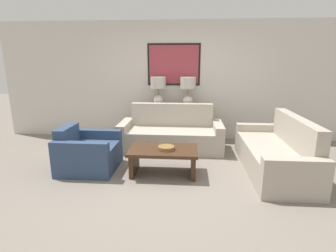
{
  "coord_description": "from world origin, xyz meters",
  "views": [
    {
      "loc": [
        0.35,
        -3.75,
        1.79
      ],
      "look_at": [
        -0.01,
        0.78,
        0.65
      ],
      "focal_mm": 28.0,
      "sensor_mm": 36.0,
      "label": 1
    }
  ],
  "objects_px": {
    "table_lamp_left": "(158,88)",
    "table_lamp_right": "(188,88)",
    "coffee_table": "(163,156)",
    "couch_by_side": "(276,154)",
    "armchair_near_back_wall": "(88,154)",
    "couch_by_back_wall": "(171,135)",
    "decorative_bowl": "(166,148)",
    "console_table": "(173,124)"
  },
  "relations": [
    {
      "from": "table_lamp_right",
      "to": "coffee_table",
      "type": "distance_m",
      "value": 2.1
    },
    {
      "from": "table_lamp_left",
      "to": "couch_by_back_wall",
      "type": "distance_m",
      "value": 1.13
    },
    {
      "from": "table_lamp_right",
      "to": "couch_by_back_wall",
      "type": "xyz_separation_m",
      "value": [
        -0.33,
        -0.62,
        -0.89
      ]
    },
    {
      "from": "couch_by_side",
      "to": "couch_by_back_wall",
      "type": "bearing_deg",
      "value": 151.53
    },
    {
      "from": "console_table",
      "to": "table_lamp_left",
      "type": "relative_size",
      "value": 1.84
    },
    {
      "from": "table_lamp_right",
      "to": "decorative_bowl",
      "type": "relative_size",
      "value": 2.54
    },
    {
      "from": "table_lamp_right",
      "to": "decorative_bowl",
      "type": "xyz_separation_m",
      "value": [
        -0.32,
        -1.9,
        -0.74
      ]
    },
    {
      "from": "decorative_bowl",
      "to": "armchair_near_back_wall",
      "type": "distance_m",
      "value": 1.35
    },
    {
      "from": "couch_by_back_wall",
      "to": "couch_by_side",
      "type": "xyz_separation_m",
      "value": [
        1.8,
        -0.97,
        0.0
      ]
    },
    {
      "from": "couch_by_back_wall",
      "to": "armchair_near_back_wall",
      "type": "xyz_separation_m",
      "value": [
        -1.32,
        -1.15,
        -0.03
      ]
    },
    {
      "from": "couch_by_back_wall",
      "to": "decorative_bowl",
      "type": "bearing_deg",
      "value": -89.52
    },
    {
      "from": "table_lamp_right",
      "to": "armchair_near_back_wall",
      "type": "bearing_deg",
      "value": -133.01
    },
    {
      "from": "console_table",
      "to": "table_lamp_right",
      "type": "relative_size",
      "value": 1.84
    },
    {
      "from": "table_lamp_right",
      "to": "couch_by_back_wall",
      "type": "distance_m",
      "value": 1.13
    },
    {
      "from": "decorative_bowl",
      "to": "couch_by_back_wall",
      "type": "bearing_deg",
      "value": 90.48
    },
    {
      "from": "table_lamp_right",
      "to": "couch_by_side",
      "type": "height_order",
      "value": "table_lamp_right"
    },
    {
      "from": "couch_by_back_wall",
      "to": "table_lamp_right",
      "type": "bearing_deg",
      "value": 61.98
    },
    {
      "from": "table_lamp_right",
      "to": "coffee_table",
      "type": "bearing_deg",
      "value": -101.11
    },
    {
      "from": "coffee_table",
      "to": "console_table",
      "type": "bearing_deg",
      "value": 88.83
    },
    {
      "from": "table_lamp_right",
      "to": "couch_by_side",
      "type": "relative_size",
      "value": 0.32
    },
    {
      "from": "console_table",
      "to": "couch_by_side",
      "type": "bearing_deg",
      "value": -41.53
    },
    {
      "from": "couch_by_back_wall",
      "to": "couch_by_side",
      "type": "distance_m",
      "value": 2.05
    },
    {
      "from": "coffee_table",
      "to": "couch_by_side",
      "type": "bearing_deg",
      "value": 8.52
    },
    {
      "from": "table_lamp_right",
      "to": "couch_by_side",
      "type": "xyz_separation_m",
      "value": [
        1.47,
        -1.59,
        -0.89
      ]
    },
    {
      "from": "decorative_bowl",
      "to": "couch_by_side",
      "type": "bearing_deg",
      "value": 9.86
    },
    {
      "from": "table_lamp_left",
      "to": "coffee_table",
      "type": "relative_size",
      "value": 0.61
    },
    {
      "from": "armchair_near_back_wall",
      "to": "coffee_table",
      "type": "bearing_deg",
      "value": -4.33
    },
    {
      "from": "console_table",
      "to": "couch_by_side",
      "type": "relative_size",
      "value": 0.59
    },
    {
      "from": "console_table",
      "to": "armchair_near_back_wall",
      "type": "distance_m",
      "value": 2.21
    },
    {
      "from": "coffee_table",
      "to": "armchair_near_back_wall",
      "type": "distance_m",
      "value": 1.29
    },
    {
      "from": "table_lamp_right",
      "to": "armchair_near_back_wall",
      "type": "relative_size",
      "value": 0.73
    },
    {
      "from": "table_lamp_left",
      "to": "table_lamp_right",
      "type": "distance_m",
      "value": 0.66
    },
    {
      "from": "armchair_near_back_wall",
      "to": "table_lamp_right",
      "type": "bearing_deg",
      "value": 46.99
    },
    {
      "from": "couch_by_back_wall",
      "to": "table_lamp_left",
      "type": "bearing_deg",
      "value": 118.02
    },
    {
      "from": "couch_by_back_wall",
      "to": "coffee_table",
      "type": "relative_size",
      "value": 1.91
    },
    {
      "from": "table_lamp_right",
      "to": "coffee_table",
      "type": "height_order",
      "value": "table_lamp_right"
    },
    {
      "from": "couch_by_back_wall",
      "to": "couch_by_side",
      "type": "bearing_deg",
      "value": -28.47
    },
    {
      "from": "couch_by_side",
      "to": "armchair_near_back_wall",
      "type": "bearing_deg",
      "value": -176.74
    },
    {
      "from": "armchair_near_back_wall",
      "to": "couch_by_back_wall",
      "type": "bearing_deg",
      "value": 41.08
    },
    {
      "from": "table_lamp_right",
      "to": "couch_by_back_wall",
      "type": "height_order",
      "value": "table_lamp_right"
    },
    {
      "from": "table_lamp_right",
      "to": "coffee_table",
      "type": "relative_size",
      "value": 0.61
    },
    {
      "from": "console_table",
      "to": "decorative_bowl",
      "type": "xyz_separation_m",
      "value": [
        0.01,
        -1.9,
        0.06
      ]
    }
  ]
}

